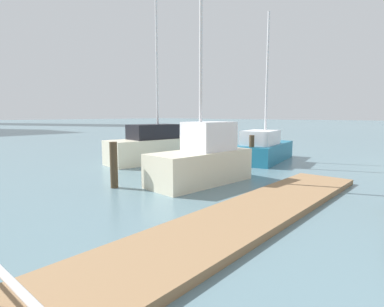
# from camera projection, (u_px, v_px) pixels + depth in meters

# --- Properties ---
(floating_dock) EXTENTS (12.03, 2.00, 0.18)m
(floating_dock) POSITION_uv_depth(u_px,v_px,m) (245.00, 216.00, 7.51)
(floating_dock) COLOR #93704C
(floating_dock) RESTS_ON ground_plane
(dock_piling_0) EXTENTS (0.25, 0.25, 1.59)m
(dock_piling_0) POSITION_uv_depth(u_px,v_px,m) (251.00, 151.00, 15.03)
(dock_piling_0) COLOR #473826
(dock_piling_0) RESTS_ON ground_plane
(dock_piling_1) EXTENTS (0.27, 0.27, 1.65)m
(dock_piling_1) POSITION_uv_depth(u_px,v_px,m) (114.00, 165.00, 10.73)
(dock_piling_1) COLOR #473826
(dock_piling_1) RESTS_ON ground_plane
(moored_boat_1) EXTENTS (4.33, 2.05, 6.87)m
(moored_boat_1) POSITION_uv_depth(u_px,v_px,m) (202.00, 159.00, 11.53)
(moored_boat_1) COLOR beige
(moored_boat_1) RESTS_ON ground_plane
(moored_boat_2) EXTENTS (5.41, 2.85, 8.07)m
(moored_boat_2) POSITION_uv_depth(u_px,v_px,m) (264.00, 148.00, 16.94)
(moored_boat_2) COLOR #1E6B8C
(moored_boat_2) RESTS_ON ground_plane
(moored_boat_4) EXTENTS (5.95, 2.54, 9.89)m
(moored_boat_4) POSITION_uv_depth(u_px,v_px,m) (157.00, 146.00, 16.74)
(moored_boat_4) COLOR beige
(moored_boat_4) RESTS_ON ground_plane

